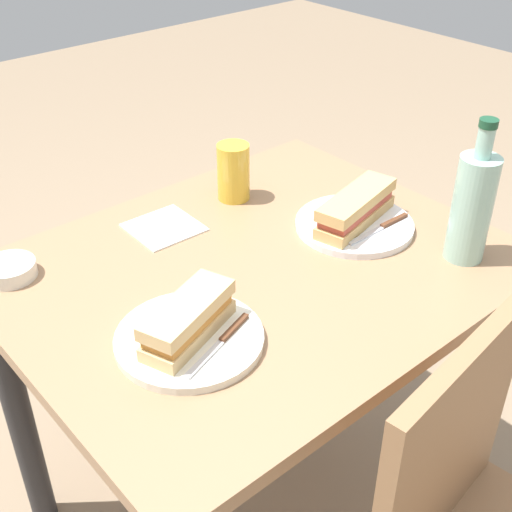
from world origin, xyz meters
The scene contains 12 objects.
ground_plane centered at (0.00, 0.00, 0.00)m, with size 8.00×8.00×0.00m, color #8C755B.
dining_table centered at (0.00, 0.00, 0.62)m, with size 0.97×0.78×0.75m.
plate_near centered at (0.24, 0.10, 0.76)m, with size 0.25×0.25×0.01m, color silver.
baguette_sandwich_near centered at (0.24, 0.10, 0.80)m, with size 0.20×0.13×0.07m.
knife_near centered at (0.21, 0.15, 0.77)m, with size 0.17×0.07×0.01m.
plate_far centered at (-0.25, 0.03, 0.76)m, with size 0.25×0.25×0.01m, color white.
baguette_sandwich_far centered at (-0.25, 0.03, 0.80)m, with size 0.24×0.12×0.07m.
knife_far centered at (-0.28, 0.09, 0.77)m, with size 0.18×0.01×0.01m.
water_bottle centered at (-0.33, 0.25, 0.87)m, with size 0.08×0.08×0.29m.
beer_glass centered at (-0.14, -0.24, 0.82)m, with size 0.07×0.07×0.13m, color gold.
olive_bowl centered at (0.39, -0.28, 0.77)m, with size 0.10×0.10×0.03m, color silver.
paper_napkin centered at (0.06, -0.24, 0.75)m, with size 0.14×0.14×0.00m, color white.
Camera 1 is at (0.73, 0.84, 1.50)m, focal length 47.59 mm.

